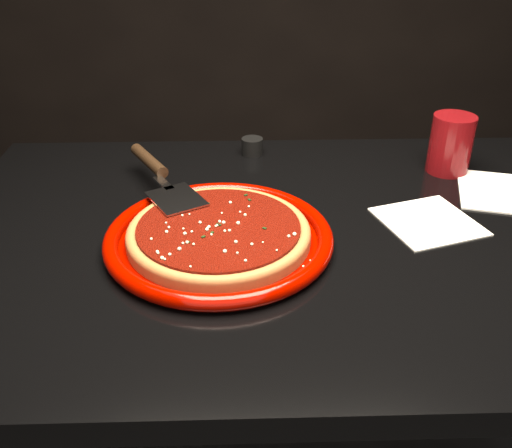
% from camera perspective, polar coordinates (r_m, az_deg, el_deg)
% --- Properties ---
extents(table, '(1.20, 0.80, 0.75)m').
position_cam_1_polar(table, '(1.19, 3.08, -16.16)').
color(table, black).
rests_on(table, floor).
extents(plate, '(0.43, 0.43, 0.03)m').
position_cam_1_polar(plate, '(0.91, -3.72, -1.35)').
color(plate, '#770500').
rests_on(plate, table).
extents(pizza_crust, '(0.34, 0.34, 0.01)m').
position_cam_1_polar(pizza_crust, '(0.91, -3.73, -1.13)').
color(pizza_crust, brown).
rests_on(pizza_crust, plate).
extents(pizza_crust_rim, '(0.34, 0.34, 0.02)m').
position_cam_1_polar(pizza_crust_rim, '(0.90, -3.75, -0.73)').
color(pizza_crust_rim, brown).
rests_on(pizza_crust_rim, plate).
extents(pizza_sauce, '(0.30, 0.30, 0.01)m').
position_cam_1_polar(pizza_sauce, '(0.90, -3.76, -0.45)').
color(pizza_sauce, '#680F06').
rests_on(pizza_sauce, plate).
extents(parmesan_dusting, '(0.25, 0.25, 0.01)m').
position_cam_1_polar(parmesan_dusting, '(0.90, -3.77, -0.05)').
color(parmesan_dusting, beige).
rests_on(parmesan_dusting, plate).
extents(basil_flecks, '(0.23, 0.23, 0.00)m').
position_cam_1_polar(basil_flecks, '(0.90, -3.77, -0.10)').
color(basil_flecks, black).
rests_on(basil_flecks, plate).
extents(pizza_server, '(0.24, 0.33, 0.02)m').
position_cam_1_polar(pizza_server, '(1.05, -9.34, 4.79)').
color(pizza_server, '#B1B3B7').
rests_on(pizza_server, plate).
extents(cup, '(0.08, 0.08, 0.12)m').
position_cam_1_polar(cup, '(1.21, 18.90, 7.57)').
color(cup, maroon).
rests_on(cup, table).
extents(napkin_a, '(0.19, 0.19, 0.00)m').
position_cam_1_polar(napkin_a, '(1.02, 16.83, 0.24)').
color(napkin_a, silver).
rests_on(napkin_a, table).
extents(napkin_b, '(0.20, 0.21, 0.00)m').
position_cam_1_polar(napkin_b, '(1.17, 23.50, 2.92)').
color(napkin_b, silver).
rests_on(napkin_b, table).
extents(ramekin, '(0.05, 0.05, 0.04)m').
position_cam_1_polar(ramekin, '(1.24, -0.38, 7.79)').
color(ramekin, black).
rests_on(ramekin, table).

